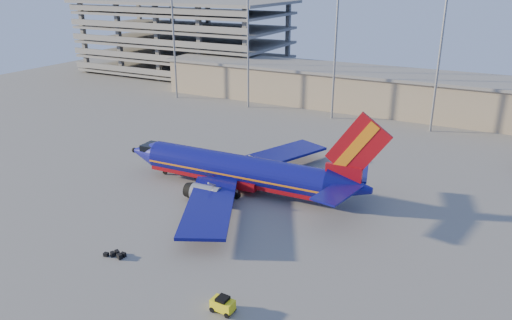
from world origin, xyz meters
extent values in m
plane|color=slate|center=(0.00, 0.00, 0.00)|extent=(220.00, 220.00, 0.00)
cube|color=gray|center=(10.00, 58.00, 4.00)|extent=(120.00, 15.00, 8.00)
cube|color=slate|center=(10.00, 58.00, 8.20)|extent=(122.00, 16.00, 0.60)
cube|color=slate|center=(-62.00, 74.00, 1.00)|extent=(60.00, 30.00, 0.70)
cube|color=slate|center=(-62.00, 74.00, 5.20)|extent=(60.00, 30.00, 0.70)
cube|color=slate|center=(-62.00, 74.00, 9.40)|extent=(60.00, 30.00, 0.70)
cube|color=slate|center=(-62.00, 74.00, 13.60)|extent=(60.00, 30.00, 0.70)
cube|color=slate|center=(-62.00, 74.00, 17.80)|extent=(60.00, 30.00, 0.70)
cube|color=slate|center=(-62.00, 74.00, 21.00)|extent=(62.00, 32.00, 0.80)
cube|color=slate|center=(-62.00, 87.00, 10.50)|extent=(1.20, 1.20, 21.00)
cylinder|color=gray|center=(-45.00, 46.00, 14.00)|extent=(0.44, 0.44, 28.00)
cylinder|color=gray|center=(-25.00, 46.00, 14.00)|extent=(0.44, 0.44, 28.00)
cylinder|color=gray|center=(-5.00, 46.00, 14.00)|extent=(0.44, 0.44, 28.00)
cylinder|color=gray|center=(15.00, 46.00, 14.00)|extent=(0.44, 0.44, 28.00)
cylinder|color=navy|center=(-4.33, 4.64, 3.00)|extent=(26.77, 4.88, 4.11)
cube|color=maroon|center=(-4.33, 4.64, 1.94)|extent=(26.75, 4.10, 1.44)
cube|color=orange|center=(-4.33, 4.64, 2.72)|extent=(26.77, 4.92, 0.24)
cone|color=navy|center=(-19.99, 4.19, 3.00)|extent=(4.78, 4.24, 4.11)
cube|color=black|center=(-18.54, 4.23, 4.05)|extent=(2.75, 2.96, 0.89)
cone|color=navy|center=(11.88, 5.11, 3.39)|extent=(5.89, 4.28, 4.11)
cube|color=maroon|center=(10.99, 5.09, 4.89)|extent=(4.68, 0.75, 2.44)
cube|color=maroon|center=(12.55, 5.13, 8.78)|extent=(8.16, 0.59, 8.86)
cube|color=orange|center=(12.33, 5.12, 8.78)|extent=(5.44, 0.62, 6.95)
cube|color=navy|center=(11.33, 8.87, 4.00)|extent=(4.92, 7.70, 0.24)
cube|color=navy|center=(11.55, 1.32, 4.00)|extent=(4.55, 7.59, 0.24)
cube|color=navy|center=(-2.95, 14.46, 2.00)|extent=(11.68, 18.04, 0.39)
cube|color=navy|center=(-2.38, -5.08, 2.00)|extent=(12.46, 17.93, 0.39)
cube|color=maroon|center=(-3.77, 4.66, 1.50)|extent=(6.79, 4.52, 1.11)
cylinder|color=gray|center=(-5.83, 10.38, 1.28)|extent=(4.06, 2.45, 2.33)
cylinder|color=gray|center=(-5.49, -1.17, 1.28)|extent=(4.06, 2.45, 2.33)
cylinder|color=gray|center=(-16.54, 4.29, 0.61)|extent=(0.27, 0.27, 1.22)
cylinder|color=black|center=(-16.54, 4.29, 0.36)|extent=(0.72, 0.30, 0.71)
cylinder|color=black|center=(-2.75, 7.58, 0.47)|extent=(0.95, 0.64, 0.93)
cylinder|color=black|center=(-2.58, 1.80, 0.47)|extent=(0.95, 0.64, 0.93)
cube|color=yellow|center=(8.33, -19.67, 0.74)|extent=(2.13, 1.28, 0.99)
cube|color=black|center=(8.33, -19.67, 1.34)|extent=(1.04, 1.13, 0.35)
cylinder|color=black|center=(7.57, -19.09, 0.26)|extent=(0.52, 0.20, 0.51)
cylinder|color=black|center=(7.52, -20.18, 0.26)|extent=(0.52, 0.20, 0.51)
cylinder|color=black|center=(9.15, -19.17, 0.26)|extent=(0.52, 0.20, 0.51)
cylinder|color=black|center=(9.10, -20.26, 0.26)|extent=(0.52, 0.20, 0.51)
cube|color=black|center=(-7.66, -17.50, 0.20)|extent=(0.56, 0.49, 0.40)
cube|color=black|center=(-7.01, -17.21, 0.26)|extent=(0.67, 0.61, 0.51)
cube|color=black|center=(-6.03, -17.21, 0.27)|extent=(0.73, 0.62, 0.54)
cube|color=black|center=(-6.78, -16.75, 0.26)|extent=(0.74, 0.63, 0.52)
cube|color=black|center=(-5.92, -16.73, 0.25)|extent=(0.54, 0.35, 0.50)
camera|label=1|loc=(28.31, -51.11, 28.36)|focal=35.00mm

